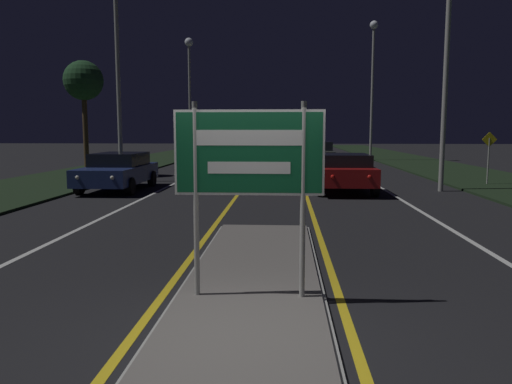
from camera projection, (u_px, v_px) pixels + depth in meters
ground_plane at (240, 345)px, 5.19m from camera, size 160.00×160.00×0.00m
median_island at (249, 300)px, 6.45m from camera, size 2.00×9.79×0.10m
verge_left at (91, 173)px, 25.55m from camera, size 5.00×100.00×0.08m
verge_right at (469, 175)px, 24.45m from camera, size 5.00×100.00×0.08m
centre_line_yellow_left at (258, 168)px, 30.03m from camera, size 0.12×70.00×0.01m
centre_line_yellow_right at (297, 168)px, 29.89m from camera, size 0.12×70.00×0.01m
lane_line_white_left at (208, 167)px, 30.20m from camera, size 0.12×70.00×0.01m
lane_line_white_right at (348, 168)px, 29.71m from camera, size 0.12×70.00×0.01m
edge_line_white_left at (159, 167)px, 30.37m from camera, size 0.10×70.00×0.01m
edge_line_white_right at (399, 168)px, 29.54m from camera, size 0.10×70.00×0.01m
highway_sign at (249, 162)px, 6.23m from camera, size 1.88×0.07×2.48m
streetlight_left_near at (116, 11)px, 20.92m from camera, size 0.59×0.59×10.83m
streetlight_left_far at (189, 75)px, 37.04m from camera, size 0.63×0.63×9.01m
streetlight_right_near at (448, 27)px, 17.61m from camera, size 0.45×0.45×9.91m
streetlight_right_far at (373, 67)px, 35.73m from camera, size 0.59×0.59×9.96m
car_receding_0 at (344, 171)px, 17.93m from camera, size 2.03×4.10×1.39m
car_receding_1 at (319, 153)px, 31.56m from camera, size 1.86×4.82×1.53m
car_receding_2 at (310, 149)px, 41.79m from camera, size 1.94×4.82×1.31m
car_approaching_0 at (118, 170)px, 18.66m from camera, size 2.03×4.62×1.38m
warning_sign at (489, 153)px, 19.96m from camera, size 0.60×0.06×2.08m
roadside_palm_left at (83, 82)px, 23.68m from camera, size 1.87×1.87×5.44m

